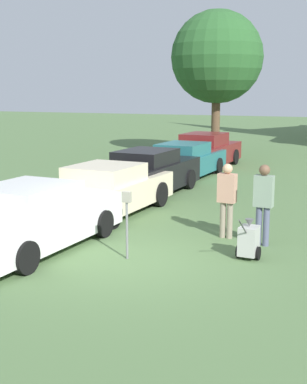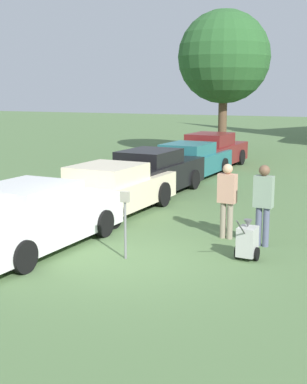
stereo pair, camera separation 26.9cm
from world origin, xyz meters
TOP-DOWN VIEW (x-y plane):
  - ground_plane at (0.00, 0.00)m, footprint 120.00×120.00m
  - parked_car_white at (-2.42, -0.01)m, footprint 2.23×4.72m
  - parked_car_cream at (-2.42, 3.63)m, footprint 2.29×4.74m
  - parked_car_black at (-2.42, 6.58)m, footprint 2.15×5.01m
  - parked_car_teal at (-2.42, 10.31)m, footprint 2.20×5.05m
  - parked_car_maroon at (-2.42, 13.24)m, footprint 2.21×5.01m
  - parking_meter at (-0.22, 0.09)m, footprint 0.18×0.09m
  - person_worker at (1.28, 2.40)m, footprint 0.44×0.27m
  - person_supervisor at (2.18, 2.10)m, footprint 0.44×0.25m
  - equipment_cart at (2.10, 1.03)m, footprint 0.49×1.00m
  - shade_tree at (-3.12, 17.42)m, footprint 4.66×4.66m

SIDE VIEW (x-z plane):
  - ground_plane at x=0.00m, z-range 0.00..0.00m
  - equipment_cart at x=2.10m, z-range -0.11..0.89m
  - parked_car_teal at x=-2.42m, z-range -0.04..1.33m
  - parked_car_cream at x=-2.42m, z-range -0.03..1.36m
  - parked_car_white at x=-2.42m, z-range -0.05..1.40m
  - parked_car_black at x=-2.42m, z-range -0.04..1.46m
  - parked_car_maroon at x=-2.42m, z-range -0.05..1.49m
  - parking_meter at x=-0.22m, z-range 0.27..1.69m
  - person_worker at x=1.28m, z-range 0.13..1.89m
  - person_supervisor at x=2.18m, z-range 0.14..1.97m
  - shade_tree at x=-3.12m, z-range 1.33..8.70m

